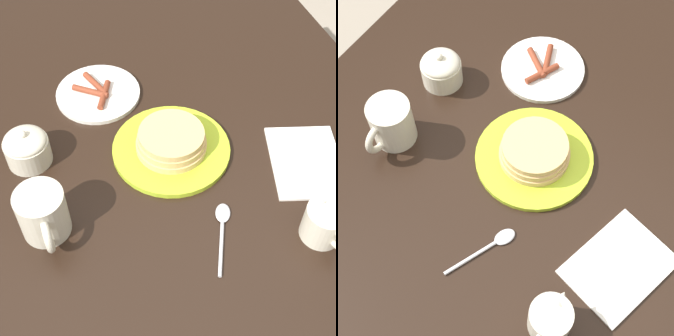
% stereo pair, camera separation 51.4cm
% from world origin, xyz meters
% --- Properties ---
extents(ground_plane, '(8.00, 8.00, 0.00)m').
position_xyz_m(ground_plane, '(0.00, 0.00, 0.00)').
color(ground_plane, gray).
extents(dining_table, '(1.58, 1.04, 0.72)m').
position_xyz_m(dining_table, '(0.00, 0.00, 0.63)').
color(dining_table, black).
rests_on(dining_table, ground_plane).
extents(pancake_plate, '(0.24, 0.24, 0.06)m').
position_xyz_m(pancake_plate, '(0.03, 0.01, 0.74)').
color(pancake_plate, '#AAC628').
rests_on(pancake_plate, dining_table).
extents(side_plate_bacon, '(0.19, 0.19, 0.02)m').
position_xyz_m(side_plate_bacon, '(-0.19, -0.10, 0.73)').
color(side_plate_bacon, silver).
rests_on(side_plate_bacon, dining_table).
extents(coffee_mug, '(0.12, 0.09, 0.10)m').
position_xyz_m(coffee_mug, '(0.14, -0.27, 0.77)').
color(coffee_mug, beige).
rests_on(coffee_mug, dining_table).
extents(creamer_pitcher, '(0.11, 0.08, 0.08)m').
position_xyz_m(creamer_pitcher, '(0.31, 0.20, 0.76)').
color(creamer_pitcher, beige).
rests_on(creamer_pitcher, dining_table).
extents(sugar_bowl, '(0.09, 0.09, 0.08)m').
position_xyz_m(sugar_bowl, '(-0.04, -0.27, 0.76)').
color(sugar_bowl, beige).
rests_on(sugar_bowl, dining_table).
extents(napkin, '(0.22, 0.19, 0.01)m').
position_xyz_m(napkin, '(0.15, 0.26, 0.72)').
color(napkin, silver).
rests_on(napkin, dining_table).
extents(spoon, '(0.15, 0.08, 0.01)m').
position_xyz_m(spoon, '(0.23, 0.04, 0.72)').
color(spoon, silver).
rests_on(spoon, dining_table).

